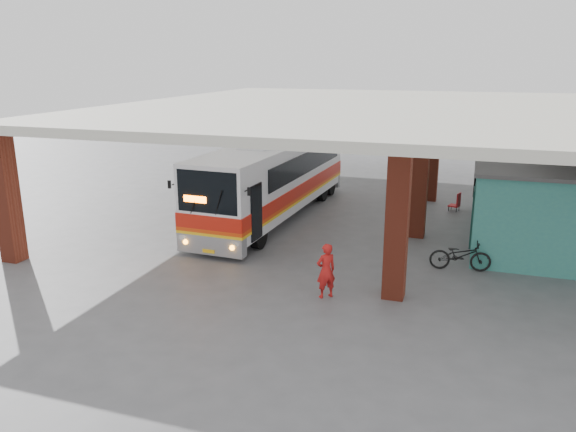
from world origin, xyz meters
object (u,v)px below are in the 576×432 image
(motorcycle, at_px, (460,255))
(red_chair, at_px, (456,203))
(coach_bus, at_px, (274,178))
(pedestrian, at_px, (326,271))

(motorcycle, relative_size, red_chair, 2.29)
(motorcycle, bearing_deg, coach_bus, 54.70)
(motorcycle, relative_size, pedestrian, 1.19)
(coach_bus, relative_size, red_chair, 14.27)
(motorcycle, height_order, red_chair, motorcycle)
(pedestrian, bearing_deg, red_chair, -147.55)
(coach_bus, bearing_deg, pedestrian, -58.08)
(motorcycle, xyz_separation_m, pedestrian, (-3.52, -3.41, 0.30))
(coach_bus, relative_size, motorcycle, 6.23)
(coach_bus, height_order, pedestrian, coach_bus)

